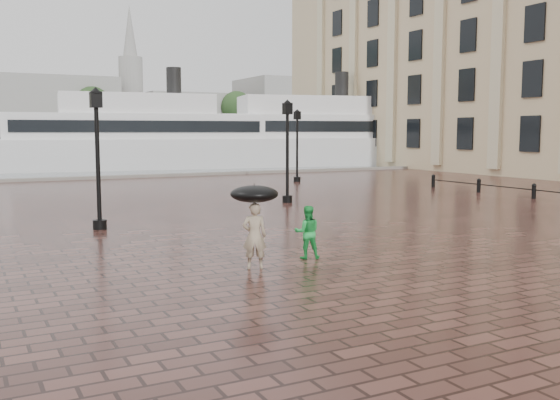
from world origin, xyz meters
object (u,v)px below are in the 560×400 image
object	(u,v)px
street_lamps	(165,150)
ferry_far	(309,137)
adult_pedestrian	(254,236)
ferry_near	(138,138)
child_pedestrian	(307,232)

from	to	relation	value
street_lamps	ferry_far	bearing A→B (deg)	47.74
adult_pedestrian	ferry_near	size ratio (longest dim) A/B	0.06
adult_pedestrian	child_pedestrian	bearing A→B (deg)	-140.46
adult_pedestrian	child_pedestrian	size ratio (longest dim) A/B	1.16
street_lamps	adult_pedestrian	bearing A→B (deg)	-99.44
street_lamps	ferry_far	size ratio (longest dim) A/B	0.78
ferry_near	adult_pedestrian	bearing A→B (deg)	-94.03
child_pedestrian	ferry_near	size ratio (longest dim) A/B	0.05
adult_pedestrian	street_lamps	bearing A→B (deg)	-75.21
street_lamps	ferry_far	world-z (taller)	ferry_far
street_lamps	ferry_far	distance (m)	31.04
adult_pedestrian	child_pedestrian	distance (m)	1.72
ferry_near	ferry_far	world-z (taller)	ferry_far
child_pedestrian	ferry_far	distance (m)	43.51
child_pedestrian	street_lamps	bearing A→B (deg)	-70.70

